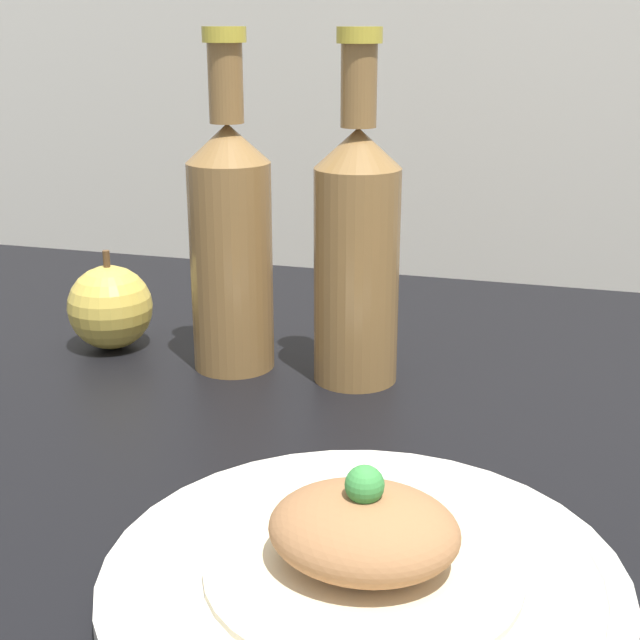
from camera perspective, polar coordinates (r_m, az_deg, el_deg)
ground_plane at (r=59.82cm, az=-3.59°, el=-12.03°), size 180.00×110.00×4.00cm
plate at (r=48.50cm, az=2.77°, el=-16.13°), size 27.52×27.52×1.53cm
plated_food at (r=47.20cm, az=2.81°, el=-13.77°), size 16.63×16.63×6.00cm
cider_bottle_left at (r=74.73cm, az=-5.73°, el=5.14°), size 6.92×6.92×28.09cm
cider_bottle_right at (r=71.52cm, az=2.36°, el=4.61°), size 6.92×6.92×28.09cm
apple at (r=82.99cm, az=-13.28°, el=0.80°), size 7.66×7.66×9.12cm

